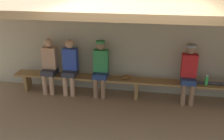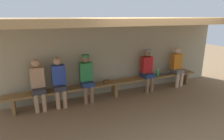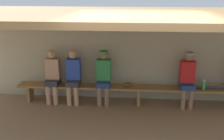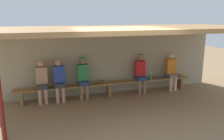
{
  "view_description": "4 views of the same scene",
  "coord_description": "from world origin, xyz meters",
  "px_view_note": "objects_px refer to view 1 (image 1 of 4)",
  "views": [
    {
      "loc": [
        0.38,
        -4.15,
        2.86
      ],
      "look_at": [
        -0.56,
        1.4,
        0.72
      ],
      "focal_mm": 42.5,
      "sensor_mm": 36.0,
      "label": 1
    },
    {
      "loc": [
        -2.19,
        -3.34,
        2.36
      ],
      "look_at": [
        -0.2,
        1.29,
        0.92
      ],
      "focal_mm": 30.31,
      "sensor_mm": 36.0,
      "label": 2
    },
    {
      "loc": [
        -0.21,
        -4.29,
        2.81
      ],
      "look_at": [
        -0.64,
        1.42,
        0.92
      ],
      "focal_mm": 41.07,
      "sensor_mm": 36.0,
      "label": 3
    },
    {
      "loc": [
        -2.07,
        -5.59,
        2.66
      ],
      "look_at": [
        0.07,
        1.39,
        0.92
      ],
      "focal_mm": 37.15,
      "sensor_mm": 36.0,
      "label": 4
    }
  ],
  "objects_px": {
    "player_leftmost": "(189,71)",
    "baseball_bat": "(216,83)",
    "player_middle": "(70,65)",
    "baseball_glove_worn": "(126,77)",
    "bench": "(137,83)",
    "player_in_red": "(49,64)",
    "water_bottle_blue": "(206,80)",
    "player_shirtless_tan": "(101,66)"
  },
  "relations": [
    {
      "from": "player_leftmost",
      "to": "baseball_bat",
      "type": "bearing_deg",
      "value": -0.33
    },
    {
      "from": "baseball_bat",
      "to": "player_middle",
      "type": "bearing_deg",
      "value": 179.95
    },
    {
      "from": "water_bottle_blue",
      "to": "baseball_bat",
      "type": "xyz_separation_m",
      "value": [
        0.23,
        0.04,
        -0.08
      ]
    },
    {
      "from": "player_in_red",
      "to": "water_bottle_blue",
      "type": "bearing_deg",
      "value": -0.67
    },
    {
      "from": "bench",
      "to": "baseball_glove_worn",
      "type": "xyz_separation_m",
      "value": [
        -0.26,
        0.02,
        0.12
      ]
    },
    {
      "from": "baseball_glove_worn",
      "to": "player_middle",
      "type": "bearing_deg",
      "value": -37.31
    },
    {
      "from": "bench",
      "to": "player_middle",
      "type": "height_order",
      "value": "player_middle"
    },
    {
      "from": "baseball_bat",
      "to": "bench",
      "type": "bearing_deg",
      "value": -179.99
    },
    {
      "from": "bench",
      "to": "water_bottle_blue",
      "type": "bearing_deg",
      "value": -1.49
    },
    {
      "from": "player_in_red",
      "to": "player_leftmost",
      "type": "height_order",
      "value": "player_leftmost"
    },
    {
      "from": "bench",
      "to": "baseball_bat",
      "type": "relative_size",
      "value": 7.23
    },
    {
      "from": "bench",
      "to": "water_bottle_blue",
      "type": "distance_m",
      "value": 1.55
    },
    {
      "from": "baseball_glove_worn",
      "to": "baseball_bat",
      "type": "bearing_deg",
      "value": 141.71
    },
    {
      "from": "player_in_red",
      "to": "water_bottle_blue",
      "type": "height_order",
      "value": "player_in_red"
    },
    {
      "from": "water_bottle_blue",
      "to": "bench",
      "type": "bearing_deg",
      "value": 178.51
    },
    {
      "from": "player_shirtless_tan",
      "to": "water_bottle_blue",
      "type": "relative_size",
      "value": 5.82
    },
    {
      "from": "bench",
      "to": "player_shirtless_tan",
      "type": "relative_size",
      "value": 4.46
    },
    {
      "from": "player_leftmost",
      "to": "water_bottle_blue",
      "type": "bearing_deg",
      "value": -6.35
    },
    {
      "from": "bench",
      "to": "player_in_red",
      "type": "bearing_deg",
      "value": 179.92
    },
    {
      "from": "player_in_red",
      "to": "player_middle",
      "type": "distance_m",
      "value": 0.52
    },
    {
      "from": "water_bottle_blue",
      "to": "player_middle",
      "type": "bearing_deg",
      "value": 179.22
    },
    {
      "from": "baseball_bat",
      "to": "water_bottle_blue",
      "type": "bearing_deg",
      "value": -170.04
    },
    {
      "from": "player_shirtless_tan",
      "to": "player_middle",
      "type": "bearing_deg",
      "value": -179.96
    },
    {
      "from": "player_in_red",
      "to": "water_bottle_blue",
      "type": "xyz_separation_m",
      "value": [
        3.66,
        -0.04,
        -0.16
      ]
    },
    {
      "from": "player_middle",
      "to": "player_in_red",
      "type": "bearing_deg",
      "value": 180.0
    },
    {
      "from": "baseball_glove_worn",
      "to": "bench",
      "type": "bearing_deg",
      "value": 138.69
    },
    {
      "from": "baseball_glove_worn",
      "to": "baseball_bat",
      "type": "distance_m",
      "value": 2.02
    },
    {
      "from": "player_leftmost",
      "to": "baseball_bat",
      "type": "distance_m",
      "value": 0.67
    },
    {
      "from": "player_middle",
      "to": "baseball_bat",
      "type": "relative_size",
      "value": 1.61
    },
    {
      "from": "bench",
      "to": "water_bottle_blue",
      "type": "xyz_separation_m",
      "value": [
        1.54,
        -0.04,
        0.18
      ]
    },
    {
      "from": "player_shirtless_tan",
      "to": "player_in_red",
      "type": "bearing_deg",
      "value": -179.98
    },
    {
      "from": "player_shirtless_tan",
      "to": "baseball_bat",
      "type": "bearing_deg",
      "value": -0.08
    },
    {
      "from": "player_middle",
      "to": "baseball_glove_worn",
      "type": "bearing_deg",
      "value": 0.54
    },
    {
      "from": "player_middle",
      "to": "water_bottle_blue",
      "type": "distance_m",
      "value": 3.15
    },
    {
      "from": "bench",
      "to": "player_in_red",
      "type": "distance_m",
      "value": 2.16
    },
    {
      "from": "bench",
      "to": "player_middle",
      "type": "distance_m",
      "value": 1.65
    },
    {
      "from": "baseball_glove_worn",
      "to": "player_leftmost",
      "type": "bearing_deg",
      "value": 141.66
    },
    {
      "from": "bench",
      "to": "baseball_glove_worn",
      "type": "height_order",
      "value": "baseball_glove_worn"
    },
    {
      "from": "player_shirtless_tan",
      "to": "player_leftmost",
      "type": "bearing_deg",
      "value": 0.0
    },
    {
      "from": "player_leftmost",
      "to": "player_middle",
      "type": "relative_size",
      "value": 1.01
    },
    {
      "from": "player_in_red",
      "to": "baseball_bat",
      "type": "height_order",
      "value": "player_in_red"
    },
    {
      "from": "baseball_glove_worn",
      "to": "player_shirtless_tan",
      "type": "bearing_deg",
      "value": -36.69
    }
  ]
}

